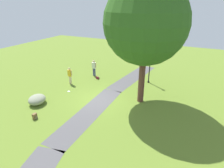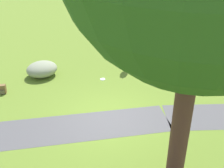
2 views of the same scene
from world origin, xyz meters
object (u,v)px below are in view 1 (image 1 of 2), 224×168
Objects in this scene: spare_backpack_on_lawn at (35,116)px; large_shade_tree at (146,23)px; woman_with_handbag at (94,67)px; lawn_boulder at (37,100)px; handbag_on_grass at (97,78)px; backpack_by_boulder at (38,98)px; frisbee_on_grass at (69,91)px; lamp_post at (150,61)px; man_near_boulder at (70,75)px.

large_shade_tree is at bearing 133.95° from spare_backpack_on_lawn.
lawn_boulder is at bearing -7.52° from woman_with_handbag.
backpack_by_boulder reaches higher than handbag_on_grass.
lamp_post is at bearing 130.95° from frisbee_on_grass.
frisbee_on_grass is (1.11, -6.28, -5.98)m from large_shade_tree.
lamp_post is 11.04m from spare_backpack_on_lawn.
lawn_boulder is (3.91, -7.14, -5.63)m from large_shade_tree.
large_shade_tree reaches higher than woman_with_handbag.
lamp_post is 2.03× the size of woman_with_handbag.
woman_with_handbag is at bearing -176.85° from spare_backpack_on_lawn.
large_shade_tree is 9.90m from lawn_boulder.
woman_with_handbag is 7.35× the size of frisbee_on_grass.
backpack_by_boulder is at bearing -26.13° from frisbee_on_grass.
man_near_boulder is at bearing -61.77° from lamp_post.
backpack_by_boulder is 1.69× the size of frisbee_on_grass.
spare_backpack_on_lawn reaches higher than frisbee_on_grass.
man_near_boulder is 4.13× the size of backpack_by_boulder.
woman_with_handbag reaches higher than spare_backpack_on_lawn.
man_near_boulder reaches higher than spare_backpack_on_lawn.
large_shade_tree reaches higher than lamp_post.
lawn_boulder reaches higher than handbag_on_grass.
large_shade_tree is 10.09m from backpack_by_boulder.
handbag_on_grass is (-6.45, 1.70, -0.22)m from lawn_boulder.
handbag_on_grass is at bearing 165.20° from lawn_boulder.
handbag_on_grass is 0.85× the size of spare_backpack_on_lawn.
large_shade_tree is 8.77m from man_near_boulder.
backpack_by_boulder and spare_backpack_on_lawn have the same top height.
handbag_on_grass is at bearing 141.54° from man_near_boulder.
woman_with_handbag reaches higher than lawn_boulder.
lamp_post reaches higher than frisbee_on_grass.
spare_backpack_on_lawn is (1.60, 1.42, -0.17)m from lawn_boulder.
lamp_post is at bearing -173.93° from large_shade_tree.
spare_backpack_on_lawn is 1.69× the size of frisbee_on_grass.
frisbee_on_grass is (1.46, 0.89, -0.94)m from man_near_boulder.
handbag_on_grass is at bearing -115.06° from large_shade_tree.
spare_backpack_on_lawn is (9.49, -5.29, -1.99)m from lamp_post.
large_shade_tree is 26.30× the size of handbag_on_grass.
large_shade_tree reaches higher than spare_backpack_on_lawn.
lawn_boulder is 1.11× the size of man_near_boulder.
large_shade_tree reaches higher than lawn_boulder.
man_near_boulder is at bearing -38.46° from handbag_on_grass.
lawn_boulder is at bearing -138.48° from spare_backpack_on_lawn.
large_shade_tree reaches higher than backpack_by_boulder.
lamp_post reaches higher than man_near_boulder.
backpack_by_boulder reaches higher than frisbee_on_grass.
backpack_by_boulder is at bearing -18.53° from handbag_on_grass.
lamp_post is at bearing 139.58° from lawn_boulder.
man_near_boulder is at bearing -166.03° from spare_backpack_on_lawn.
lawn_boulder is at bearing -61.29° from large_shade_tree.
backpack_by_boulder is at bearing -64.69° from large_shade_tree.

